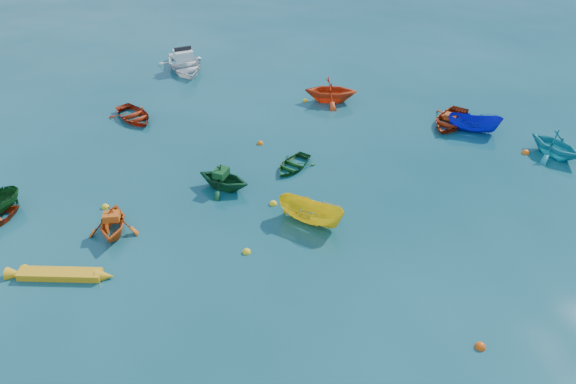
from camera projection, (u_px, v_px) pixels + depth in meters
ground at (351, 262)px, 22.83m from camera, size 160.00×160.00×0.00m
dinghy_orange_w at (115, 232)px, 24.34m from camera, size 3.02×3.20×1.33m
sampan_yellow_mid at (311, 222)px, 24.90m from camera, size 2.63×3.31×1.22m
dinghy_green_e at (293, 167)px, 28.49m from camera, size 2.97×2.66×0.51m
dinghy_cyan_se at (553, 155)px, 29.44m from camera, size 2.73×3.10×1.52m
dinghy_green_n at (224, 188)px, 27.03m from camera, size 3.30×3.38×1.35m
dinghy_red_ne at (450, 124)px, 32.18m from camera, size 4.11×3.68×0.70m
sampan_blue_far at (473, 131)px, 31.52m from camera, size 2.82×2.84×1.13m
dinghy_red_far at (135, 119)px, 32.68m from camera, size 2.70×3.42×0.64m
dinghy_orange_far at (330, 101)px, 34.53m from camera, size 4.13×4.03×1.66m
kayak_yellow at (61, 277)px, 22.11m from camera, size 3.66×2.64×0.40m
motorboat_white at (185, 69)px, 38.43m from camera, size 3.77×4.81×1.51m
tarp_orange_a at (111, 216)px, 23.89m from camera, size 0.82×0.74×0.33m
tarp_green_b at (221, 173)px, 26.56m from camera, size 0.93×0.89×0.36m
tarp_orange_b at (451, 117)px, 31.82m from camera, size 0.73×0.81×0.32m
buoy_ye_a at (247, 252)px, 23.28m from camera, size 0.36×0.36×0.36m
buoy_or_b at (480, 347)px, 19.33m from camera, size 0.38×0.38×0.38m
buoy_ye_b at (105, 207)px, 25.78m from camera, size 0.35×0.35×0.35m
buoy_or_c at (79, 276)px, 22.14m from camera, size 0.33×0.33×0.33m
buoy_ye_c at (273, 204)px, 25.98m from camera, size 0.37×0.37×0.37m
buoy_or_d at (525, 153)px, 29.62m from camera, size 0.39×0.39×0.39m
buoy_ye_d at (25, 268)px, 22.51m from camera, size 0.33×0.33×0.33m
buoy_or_e at (260, 144)px, 30.40m from camera, size 0.34×0.34×0.34m
buoy_ye_e at (305, 101)px, 34.53m from camera, size 0.31×0.31×0.31m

